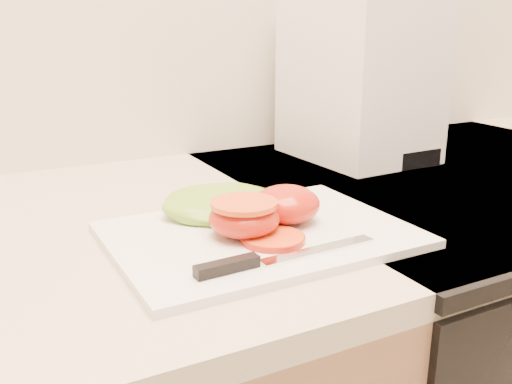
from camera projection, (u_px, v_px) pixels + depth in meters
name	position (u px, v px, depth m)	size (l,w,h in m)	color
cutting_board	(260.00, 235.00, 0.67)	(0.34, 0.25, 0.01)	white
tomato_half_dome	(286.00, 204.00, 0.69)	(0.08, 0.08, 0.05)	red
tomato_half_cut	(244.00, 217.00, 0.65)	(0.08, 0.08, 0.04)	red
tomato_slice_0	(273.00, 239.00, 0.64)	(0.07, 0.07, 0.01)	orange
lettuce_leaf_0	(223.00, 204.00, 0.72)	(0.15, 0.10, 0.03)	#89C133
knife	(265.00, 260.00, 0.58)	(0.21, 0.02, 0.01)	silver
appliance	(359.00, 75.00, 1.03)	(0.20, 0.25, 0.30)	white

